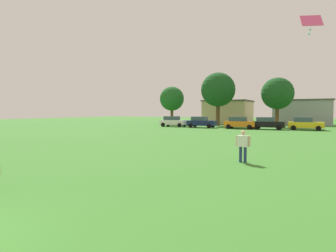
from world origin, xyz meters
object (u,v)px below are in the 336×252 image
at_px(parked_car_white_0, 173,121).
at_px(tree_far_right, 277,94).
at_px(parked_car_yellow_4, 305,124).
at_px(parked_car_black_3, 267,123).
at_px(adult_bystander, 243,143).
at_px(tree_center, 218,90).
at_px(parked_car_navy_1, 201,122).
at_px(parked_car_orange_2, 240,123).
at_px(kite, 311,22).
at_px(tree_far_left, 172,99).

distance_m(parked_car_white_0, tree_far_right, 16.98).
bearing_deg(parked_car_yellow_4, parked_car_black_3, -172.02).
bearing_deg(parked_car_white_0, tree_far_right, 22.40).
xyz_separation_m(adult_bystander, parked_car_white_0, (-17.41, 28.34, -0.08)).
distance_m(parked_car_yellow_4, tree_center, 16.11).
height_order(parked_car_navy_1, parked_car_orange_2, same).
bearing_deg(parked_car_black_3, adult_bystander, -84.41).
bearing_deg(tree_far_right, parked_car_white_0, -157.60).
xyz_separation_m(parked_car_black_3, parked_car_yellow_4, (4.67, 0.66, 0.00)).
distance_m(parked_car_orange_2, parked_car_yellow_4, 8.47).
height_order(kite, tree_far_left, kite).
bearing_deg(parked_car_navy_1, tree_far_right, 34.61).
xyz_separation_m(parked_car_yellow_4, tree_center, (-13.84, 6.33, 5.30)).
bearing_deg(parked_car_black_3, tree_center, 142.68).
height_order(adult_bystander, tree_far_left, tree_far_left).
bearing_deg(parked_car_yellow_4, parked_car_white_0, 179.74).
height_order(parked_car_white_0, parked_car_navy_1, same).
bearing_deg(adult_bystander, tree_far_left, 127.52).
bearing_deg(parked_car_navy_1, adult_bystander, -65.94).
distance_m(parked_car_white_0, parked_car_orange_2, 11.00).
xyz_separation_m(parked_car_white_0, tree_far_left, (-3.92, 7.60, 3.99)).
bearing_deg(parked_car_white_0, parked_car_orange_2, -5.07).
bearing_deg(parked_car_yellow_4, tree_far_right, 123.68).
height_order(adult_bystander, parked_car_navy_1, parked_car_navy_1).
relative_size(parked_car_navy_1, tree_far_right, 0.55).
bearing_deg(tree_center, tree_far_right, 0.03).
height_order(adult_bystander, kite, kite).
relative_size(adult_bystander, parked_car_black_3, 0.37).
height_order(parked_car_black_3, parked_car_yellow_4, same).
relative_size(parked_car_white_0, parked_car_navy_1, 1.00).
distance_m(parked_car_yellow_4, tree_far_right, 8.79).
height_order(tree_far_left, tree_far_right, tree_far_right).
bearing_deg(adult_bystander, parked_car_orange_2, 110.09).
relative_size(parked_car_orange_2, tree_far_right, 0.55).
distance_m(parked_car_navy_1, parked_car_yellow_4, 14.32).
bearing_deg(kite, parked_car_white_0, 128.72).
height_order(parked_car_white_0, parked_car_black_3, same).
height_order(parked_car_orange_2, tree_far_right, tree_far_right).
relative_size(kite, parked_car_navy_1, 0.27).
bearing_deg(parked_car_white_0, kite, -51.28).
height_order(parked_car_orange_2, tree_far_left, tree_far_left).
xyz_separation_m(adult_bystander, kite, (2.82, 3.11, 6.29)).
bearing_deg(tree_center, parked_car_yellow_4, -24.58).
bearing_deg(tree_far_left, tree_far_right, -4.05).
height_order(parked_car_black_3, tree_center, tree_center).
distance_m(kite, tree_center, 34.76).
xyz_separation_m(adult_bystander, parked_car_black_3, (-2.70, 27.60, -0.08)).
height_order(parked_car_yellow_4, tree_center, tree_center).
relative_size(adult_bystander, parked_car_white_0, 0.37).
relative_size(parked_car_black_3, tree_far_right, 0.55).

